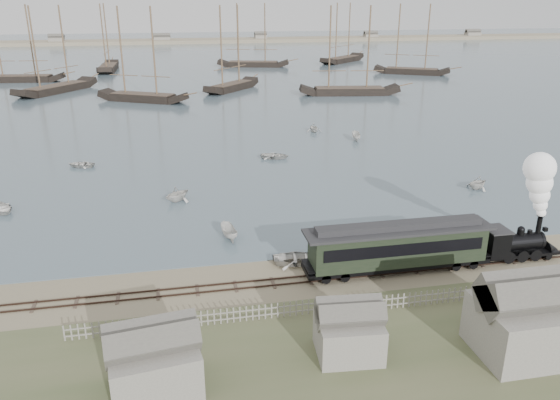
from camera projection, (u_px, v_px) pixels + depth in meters
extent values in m
plane|color=gray|center=(280.00, 270.00, 45.60)|extent=(600.00, 600.00, 0.00)
cube|color=#485D68|center=(190.00, 59.00, 201.82)|extent=(600.00, 336.00, 0.06)
cube|color=#33231C|center=(287.00, 284.00, 43.27)|extent=(120.00, 0.08, 0.12)
cube|color=#33231C|center=(284.00, 278.00, 44.19)|extent=(120.00, 0.08, 0.12)
cube|color=#3F3228|center=(285.00, 282.00, 43.75)|extent=(120.00, 1.80, 0.06)
cube|color=tan|center=(183.00, 43.00, 275.34)|extent=(500.00, 20.00, 1.80)
cube|color=black|center=(519.00, 252.00, 47.37)|extent=(6.62, 1.95, 0.24)
cylinder|color=black|center=(517.00, 242.00, 46.96)|extent=(4.09, 1.46, 1.46)
cube|color=black|center=(495.00, 242.00, 46.50)|extent=(1.75, 2.14, 2.24)
cube|color=#29292B|center=(497.00, 229.00, 46.09)|extent=(1.95, 2.34, 0.12)
cylinder|color=black|center=(539.00, 226.00, 46.84)|extent=(0.43, 0.43, 1.56)
sphere|color=black|center=(521.00, 230.00, 46.60)|extent=(0.62, 0.62, 0.62)
cone|color=black|center=(551.00, 250.00, 47.98)|extent=(1.36, 1.95, 1.95)
cube|color=black|center=(545.00, 229.00, 47.09)|extent=(0.34, 0.34, 0.34)
cube|color=black|center=(396.00, 263.00, 45.24)|extent=(15.64, 2.57, 0.39)
cube|color=black|center=(398.00, 246.00, 44.69)|extent=(14.53, 2.79, 2.79)
cube|color=black|center=(405.00, 250.00, 43.29)|extent=(13.41, 0.06, 1.01)
cube|color=black|center=(391.00, 236.00, 45.90)|extent=(13.41, 0.06, 1.01)
cube|color=#29292B|center=(399.00, 229.00, 44.18)|extent=(15.64, 3.02, 0.20)
cube|color=#29292B|center=(399.00, 226.00, 44.07)|extent=(13.97, 1.34, 0.50)
imported|color=silver|center=(298.00, 258.00, 46.72)|extent=(3.63, 4.74, 0.91)
imported|color=silver|center=(1.00, 208.00, 57.77)|extent=(5.05, 4.76, 0.85)
imported|color=silver|center=(177.00, 194.00, 60.73)|extent=(4.34, 4.39, 1.75)
imported|color=silver|center=(229.00, 233.00, 51.29)|extent=(3.37, 1.76, 1.24)
imported|color=silver|center=(275.00, 156.00, 77.03)|extent=(3.98, 4.69, 0.83)
imported|color=silver|center=(478.00, 182.00, 64.61)|extent=(3.62, 3.83, 1.60)
imported|color=silver|center=(356.00, 136.00, 86.76)|extent=(3.44, 1.86, 1.26)
imported|color=silver|center=(81.00, 164.00, 73.21)|extent=(3.57, 4.21, 0.74)
imported|color=silver|center=(314.00, 127.00, 92.12)|extent=(3.07, 2.69, 1.54)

